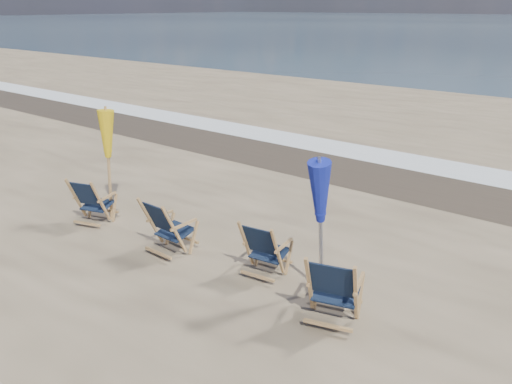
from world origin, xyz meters
TOP-DOWN VIEW (x-y plane):
  - surf_foam at (0.00, 8.30)m, footprint 200.00×1.40m
  - wet_sand_strip at (0.00, 6.80)m, footprint 200.00×2.60m
  - beach_chair_0 at (-2.52, 0.95)m, footprint 0.78×0.83m
  - beach_chair_1 at (-0.57, 0.88)m, footprint 0.65×0.73m
  - beach_chair_2 at (1.07, 1.31)m, footprint 0.68×0.74m
  - beach_chair_3 at (2.48, 0.93)m, footprint 0.83×0.89m
  - umbrella_yellow at (-2.75, 1.36)m, footprint 0.30×0.30m
  - umbrella_blue at (1.72, 1.37)m, footprint 0.30×0.30m

SIDE VIEW (x-z plane):
  - wet_sand_strip at x=0.00m, z-range 0.00..0.00m
  - surf_foam at x=0.00m, z-range 0.00..0.01m
  - beach_chair_2 at x=1.07m, z-range 0.00..0.93m
  - beach_chair_0 at x=-2.52m, z-range 0.00..0.94m
  - beach_chair_1 at x=-0.57m, z-range 0.00..0.99m
  - beach_chair_3 at x=2.48m, z-range 0.00..1.02m
  - umbrella_blue at x=1.72m, z-range 0.49..2.51m
  - umbrella_yellow at x=-2.75m, z-range 0.50..2.52m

